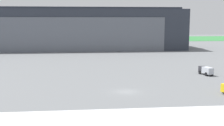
# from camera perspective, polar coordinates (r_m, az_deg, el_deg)

# --- Properties ---
(ground_plane) EXTENTS (440.00, 440.00, 0.00)m
(ground_plane) POSITION_cam_1_polar(r_m,az_deg,el_deg) (59.88, 2.77, -5.60)
(ground_plane) COLOR slate
(grass_field_strip) EXTENTS (440.00, 56.00, 0.08)m
(grass_field_strip) POSITION_cam_1_polar(r_m,az_deg,el_deg) (221.40, -3.58, 4.63)
(grass_field_strip) COLOR #347B3D
(grass_field_strip) RESTS_ON ground_plane
(maintenance_hangar) EXTENTS (99.45, 29.07, 20.62)m
(maintenance_hangar) POSITION_cam_1_polar(r_m,az_deg,el_deg) (147.36, -5.86, 6.54)
(maintenance_hangar) COLOR #2D333D
(maintenance_hangar) RESTS_ON ground_plane
(pushback_tractor) EXTENTS (2.72, 4.91, 2.13)m
(pushback_tractor) POSITION_cam_1_polar(r_m,az_deg,el_deg) (81.52, 17.71, -1.35)
(pushback_tractor) COLOR #2D2D33
(pushback_tractor) RESTS_ON ground_plane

